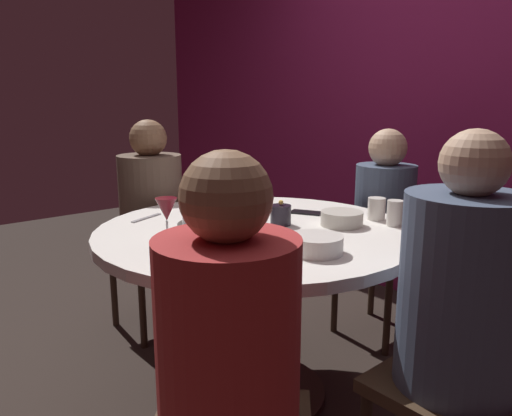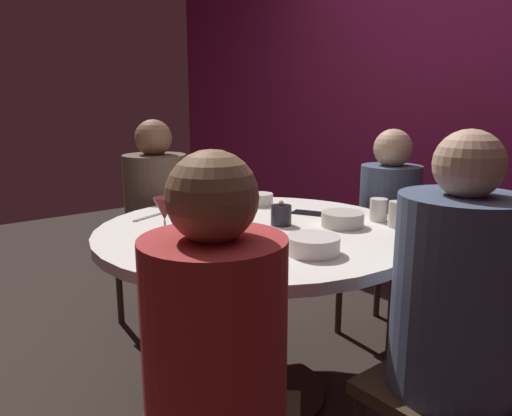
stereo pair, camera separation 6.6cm
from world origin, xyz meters
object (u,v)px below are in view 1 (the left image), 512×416
Objects in this scene: seated_diner_back at (384,210)px; wine_glass at (166,212)px; seated_diner_left at (151,203)px; bowl_small_white at (316,244)px; seated_diner_right at (462,297)px; cell_phone at (306,212)px; cup_near_candle at (192,227)px; seated_diner_front_right at (228,340)px; cup_by_right_diner at (395,213)px; cup_by_left_diner at (376,209)px; dinner_plate at (207,225)px; bowl_sauce_side at (217,256)px; candle_holder at (281,215)px; dining_table at (256,266)px; bowl_serving_large at (342,218)px; bowl_salad_center at (257,199)px.

seated_diner_back reaches higher than wine_glass.
bowl_small_white is (1.26, -0.07, 0.07)m from seated_diner_left.
seated_diner_right is at bearing 25.79° from wine_glass.
cell_phone is at bearing 22.13° from seated_diner_left.
cup_near_candle is (0.06, -0.66, 0.06)m from cell_phone.
seated_diner_front_right is at bearing 7.82° from cell_phone.
cell_phone is 1.32× the size of cup_by_right_diner.
seated_diner_right reaches higher than cup_by_left_diner.
cell_phone is (0.83, 0.34, 0.04)m from seated_diner_left.
dinner_plate is 0.49m from bowl_sauce_side.
candle_holder is (-0.58, 0.72, 0.08)m from seated_diner_front_right.
dining_table is 1.10× the size of seated_diner_left.
cup_by_right_diner is at bearing -30.94° from seated_diner_front_right.
wine_glass is at bearing -105.93° from bowl_serving_large.
seated_diner_front_right is 1.10m from cup_by_right_diner.
seated_diner_back is at bearing 149.17° from cell_phone.
cup_by_left_diner is (0.38, 0.62, 0.04)m from dinner_plate.
seated_diner_right is at bearing -37.39° from cup_by_left_diner.
bowl_serving_large is at bearing -20.56° from seated_diner_front_right.
dining_table is 0.26m from dinner_plate.
seated_diner_back is (0.87, 0.89, -0.02)m from seated_diner_left.
bowl_small_white reaches higher than cell_phone.
seated_diner_front_right is 0.68m from cup_near_candle.
wine_glass reaches higher than bowl_serving_large.
dining_table is at bearing 93.77° from cup_near_candle.
dining_table is at bearing -116.68° from cup_by_left_diner.
cell_phone is (-0.04, -0.55, 0.06)m from seated_diner_back.
dinner_plate is 0.54m from bowl_small_white.
seated_diner_left is 0.98m from wine_glass.
seated_diner_front_right is at bearing 68.37° from seated_diner_right.
candle_holder is 0.40m from bowl_small_white.
candle_holder reaches higher than dining_table.
dinner_plate is 0.46m from bowl_salad_center.
dinner_plate is 0.73m from cup_by_left_diner.
wine_glass is at bearing -176.21° from bowl_sauce_side.
seated_diner_back reaches higher than candle_holder.
cell_phone is 0.80m from bowl_sauce_side.
seated_diner_back is 0.49m from cup_by_left_diner.
bowl_serving_large is (-0.66, 0.29, 0.06)m from seated_diner_right.
seated_diner_right is at bearing 20.68° from cup_near_candle.
seated_diner_right reaches higher than dining_table.
cup_by_left_diner reaches higher than bowl_sauce_side.
seated_diner_back is 6.39× the size of wine_glass.
seated_diner_back reaches higher than cup_by_right_diner.
wine_glass is 0.74m from bowl_serving_large.
bowl_sauce_side is 0.85m from cup_by_right_diner.
wine_glass is at bearing -25.29° from seated_diner_left.
cup_near_candle reaches higher than cell_phone.
cup_by_right_diner reaches higher than dinner_plate.
seated_diner_left is 1.12m from bowl_serving_large.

